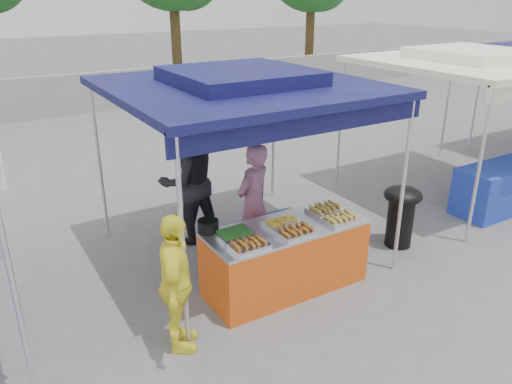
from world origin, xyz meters
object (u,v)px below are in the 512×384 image
cooking_pot (208,226)px  helper_man (188,181)px  vendor_table (285,257)px  wok_burner (401,211)px  vendor_woman (253,203)px  customer_person (176,284)px

cooking_pot → helper_man: bearing=74.6°
vendor_table → wok_burner: (2.06, 0.07, 0.12)m
vendor_woman → vendor_table: bearing=64.1°
vendor_table → vendor_woman: bearing=87.0°
wok_burner → helper_man: helper_man is taller
vendor_woman → helper_man: helper_man is taller
helper_man → wok_burner: bearing=143.2°
vendor_table → vendor_woman: (0.04, 0.84, 0.40)m
vendor_table → vendor_woman: vendor_woman is taller
vendor_woman → customer_person: size_ratio=1.09×
vendor_woman → customer_person: 2.03m
wok_burner → customer_person: (-3.64, -0.44, 0.22)m
cooking_pot → vendor_woman: (0.91, 0.49, -0.09)m
helper_man → cooking_pot: bearing=72.6°
wok_burner → customer_person: customer_person is taller
wok_burner → vendor_woman: bearing=176.5°
customer_person → cooking_pot: bearing=-19.7°
wok_burner → customer_person: 3.67m
customer_person → helper_man: bearing=-2.2°
vendor_woman → helper_man: bearing=-85.4°
vendor_table → customer_person: 1.66m
wok_burner → cooking_pot: bearing=-168.0°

